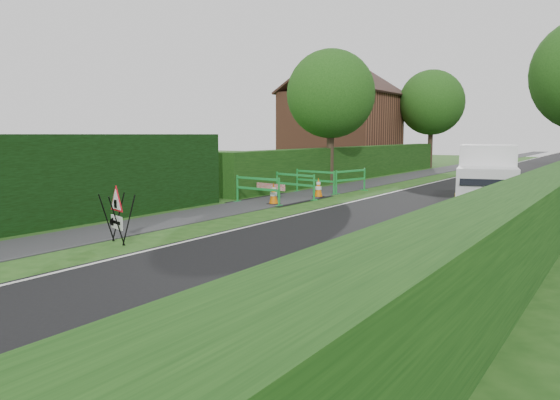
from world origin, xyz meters
The scene contains 20 objects.
ground centered at (0.00, 0.00, 0.00)m, with size 120.00×120.00×0.00m, color #1D4614.
road_surface centered at (2.50, 35.00, 0.00)m, with size 6.00×90.00×0.02m, color black.
footpath centered at (-3.00, 35.00, 0.01)m, with size 2.00×90.00×0.02m, color #2D2D30.
hedge_west_far centered at (-5.00, 22.00, 0.00)m, with size 1.00×24.00×1.80m, color #14380F.
house_west centered at (-10.00, 30.00, 2.90)m, with size 7.50×7.40×7.88m.
tree_nw centered at (-4.60, 18.00, 4.48)m, with size 4.40×4.40×6.70m.
tree_fw centered at (-4.60, 34.00, 4.83)m, with size 4.80×4.80×7.24m.
triangle_sign centered at (-1.53, 1.77, 0.79)m, with size 0.98×0.98×1.13m.
works_van centered at (4.05, 13.16, 1.13)m, with size 2.77×4.93×2.13m.
traffic_cone_0 centered at (5.24, 11.86, 0.39)m, with size 0.38×0.38×0.79m.
traffic_cone_1 centered at (4.73, 12.92, 0.39)m, with size 0.38×0.38×0.79m.
traffic_cone_2 centered at (5.13, 15.12, 0.39)m, with size 0.38×0.38×0.79m.
traffic_cone_3 centered at (-2.46, 9.63, 0.39)m, with size 0.38×0.38×0.79m.
traffic_cone_4 centered at (-2.19, 12.44, 0.39)m, with size 0.38×0.38×0.79m.
ped_barrier_0 centered at (-3.00, 9.40, 0.63)m, with size 2.09×0.58×1.00m.
ped_barrier_1 centered at (-2.79, 11.64, 0.63)m, with size 2.09×0.78×1.00m.
ped_barrier_2 centered at (-3.04, 13.68, 0.63)m, with size 2.09×0.68×1.00m.
ped_barrier_3 centered at (-1.95, 14.88, 0.63)m, with size 0.76×2.09×1.00m.
redwhite_plank centered at (-3.65, 11.20, 0.00)m, with size 1.50×0.04×0.25m, color red.
hatchback_car centered at (1.35, 27.82, 0.54)m, with size 1.27×3.16×1.08m, color white.
Camera 1 is at (8.27, -6.48, 2.50)m, focal length 35.00 mm.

